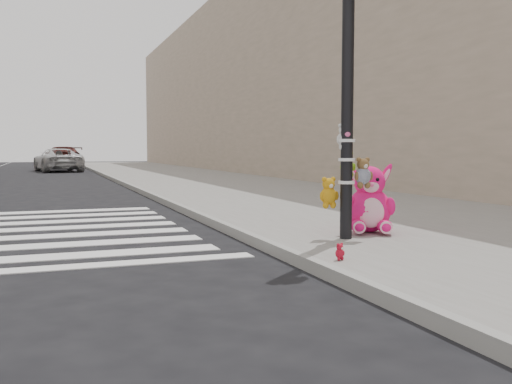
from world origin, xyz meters
name	(u,v)px	position (x,y,z in m)	size (l,w,h in m)	color
ground	(186,300)	(0.00, 0.00, 0.00)	(120.00, 120.00, 0.00)	black
sidewalk_near	(277,194)	(5.00, 10.00, 0.07)	(7.00, 80.00, 0.14)	slate
curb_edge	(156,197)	(1.55, 10.00, 0.07)	(0.12, 80.00, 0.15)	gray
bld_near	(305,72)	(10.50, 20.00, 5.00)	(5.00, 60.00, 10.00)	tan
signal_pole	(347,116)	(2.61, 1.82, 1.76)	(0.70, 0.48, 4.00)	black
pink_bunny	(370,204)	(3.19, 2.17, 0.55)	(0.85, 0.91, 1.01)	#FF1578
red_teddy	(340,252)	(1.80, 0.50, 0.23)	(0.13, 0.09, 0.19)	red
car_white_near	(58,160)	(-0.43, 31.45, 0.69)	(2.29, 4.96, 1.38)	beige
car_maroon_near	(62,157)	(0.00, 39.63, 0.77)	(2.15, 5.29, 1.54)	#4F1B16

